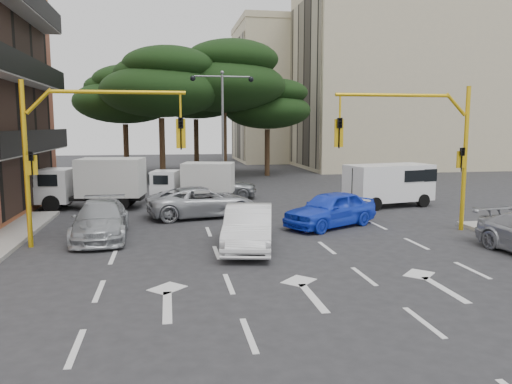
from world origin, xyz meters
TOP-DOWN VIEW (x-y plane):
  - ground at (0.00, 0.00)m, footprint 120.00×120.00m
  - median_strip at (0.00, 16.00)m, footprint 1.40×6.00m
  - apartment_beige_near at (19.95, 32.00)m, footprint 20.20×12.15m
  - apartment_beige_far at (12.95, 44.00)m, footprint 16.20×12.15m
  - pine_left_near at (-3.94, 21.96)m, footprint 9.15×9.15m
  - pine_center at (1.06, 23.96)m, footprint 9.98×9.98m
  - pine_left_far at (-6.94, 25.96)m, footprint 8.32×8.32m
  - pine_right at (5.06, 25.96)m, footprint 7.49×7.49m
  - pine_back at (-0.94, 28.96)m, footprint 9.15×9.15m
  - signal_mast_right at (6.80, 1.99)m, footprint 5.79×0.37m
  - signal_mast_left at (-6.80, 1.99)m, footprint 5.79×0.37m
  - street_lamp_center at (0.00, 16.00)m, footprint 4.16×0.36m
  - car_white_hatch at (-0.81, 0.39)m, footprint 2.57×4.95m
  - car_blue_compact at (3.35, 3.63)m, footprint 4.87×3.84m
  - car_silver_wagon at (-6.25, 3.07)m, footprint 2.24×5.08m
  - car_silver_cross_a at (-2.00, 7.00)m, footprint 5.66×3.39m
  - car_silver_cross_b at (-0.70, 13.00)m, footprint 4.96×2.48m
  - van_white at (8.27, 8.45)m, footprint 5.01×3.03m
  - box_truck_a at (-7.54, 10.37)m, footprint 5.72×3.01m
  - box_truck_b at (-2.18, 11.50)m, footprint 5.01×3.00m

SIDE VIEW (x-z plane):
  - ground at x=0.00m, z-range 0.00..0.00m
  - median_strip at x=0.00m, z-range 0.00..0.15m
  - car_silver_wagon at x=-6.25m, z-range 0.00..1.45m
  - car_silver_cross_a at x=-2.00m, z-range 0.00..1.47m
  - car_blue_compact at x=3.35m, z-range 0.00..1.55m
  - car_white_hatch at x=-0.81m, z-range 0.00..1.55m
  - car_silver_cross_b at x=-0.70m, z-range 0.00..1.62m
  - box_truck_b at x=-2.18m, z-range 0.00..2.30m
  - van_white at x=8.27m, z-range 0.00..2.34m
  - box_truck_a at x=-7.54m, z-range 0.00..2.68m
  - signal_mast_right at x=6.80m, z-range 0.88..6.88m
  - signal_mast_left at x=-6.80m, z-range 0.88..6.88m
  - street_lamp_center at x=0.00m, z-range 1.54..9.31m
  - pine_right at x=5.06m, z-range 2.03..10.40m
  - pine_left_far at x=-6.94m, z-range 2.26..11.56m
  - pine_left_near at x=-3.94m, z-range 2.49..12.72m
  - pine_back at x=-0.94m, z-range 2.49..12.72m
  - pine_center at x=1.06m, z-range 2.72..13.88m
  - apartment_beige_far at x=12.95m, z-range 0.00..16.70m
  - apartment_beige_near at x=19.95m, z-range 0.00..18.70m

